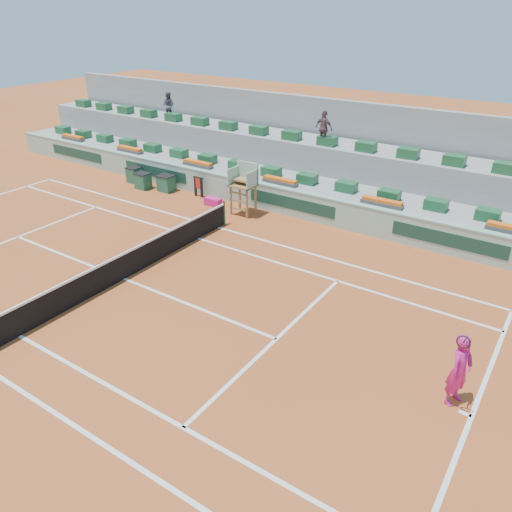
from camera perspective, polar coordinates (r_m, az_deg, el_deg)
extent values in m
plane|color=#98441D|center=(18.43, -14.84, -2.55)|extent=(90.00, 90.00, 0.00)
cube|color=#969693|center=(25.74, 2.81, 8.38)|extent=(36.00, 4.00, 1.20)
cube|color=#969693|center=(26.86, 4.65, 10.69)|extent=(36.00, 2.40, 2.60)
cube|color=#969693|center=(27.98, 6.39, 13.19)|extent=(36.00, 0.40, 4.40)
cube|color=#D31B78|center=(24.36, -4.93, 6.18)|extent=(0.86, 0.38, 0.38)
imported|color=#4E4F5B|center=(31.13, -9.98, 16.58)|extent=(0.90, 0.80, 1.55)
imported|color=brown|center=(24.83, 7.77, 14.27)|extent=(1.04, 0.58, 1.67)
cube|color=white|center=(13.52, 23.42, -16.45)|extent=(0.12, 10.97, 0.01)
cube|color=white|center=(21.95, -4.34, 3.28)|extent=(23.77, 0.12, 0.01)
cube|color=white|center=(16.50, -25.41, -8.25)|extent=(23.77, 0.12, 0.01)
cube|color=white|center=(20.99, -6.63, 2.01)|extent=(23.77, 0.12, 0.01)
cube|color=white|center=(23.26, -25.55, 1.99)|extent=(0.12, 8.23, 0.01)
cube|color=white|center=(14.83, 2.35, -9.46)|extent=(0.12, 8.23, 0.01)
cube|color=white|center=(18.43, -14.84, -2.54)|extent=(12.80, 0.12, 0.01)
cube|color=white|center=(13.53, 22.79, -16.27)|extent=(0.30, 0.12, 0.01)
cube|color=black|center=(18.22, -15.00, -1.29)|extent=(0.03, 11.87, 0.92)
cube|color=white|center=(17.99, -15.19, 0.10)|extent=(0.06, 11.87, 0.07)
cylinder|color=#1E4736|center=(22.07, -3.67, 4.96)|extent=(0.10, 0.10, 1.10)
cube|color=#94BAA6|center=(23.99, 0.06, 7.00)|extent=(36.00, 0.30, 1.20)
cube|color=#7FAB99|center=(23.78, 0.06, 8.42)|extent=(36.00, 0.34, 0.06)
cube|color=#153B2D|center=(32.62, -19.82, 10.96)|extent=(4.40, 0.02, 0.56)
cube|color=#153B2D|center=(27.82, -11.48, 9.42)|extent=(4.40, 0.02, 0.56)
cube|color=#153B2D|center=(22.86, 4.02, 6.03)|extent=(4.40, 0.02, 0.56)
cube|color=#153B2D|center=(20.59, 21.09, 1.74)|extent=(4.40, 0.02, 0.56)
cube|color=olive|center=(23.10, -2.89, 6.35)|extent=(0.08, 0.08, 1.35)
cube|color=olive|center=(22.61, -1.05, 5.91)|extent=(0.08, 0.08, 1.35)
cube|color=olive|center=(23.63, -1.88, 6.86)|extent=(0.08, 0.08, 1.35)
cube|color=olive|center=(23.15, -0.05, 6.43)|extent=(0.08, 0.08, 1.35)
cube|color=olive|center=(22.87, -1.49, 8.07)|extent=(1.10, 0.90, 0.08)
cube|color=#94BAA6|center=(23.01, -0.95, 9.53)|extent=(1.10, 0.08, 1.00)
cube|color=#94BAA6|center=(23.05, -2.57, 9.14)|extent=(0.06, 0.90, 0.80)
cube|color=#94BAA6|center=(22.48, -0.41, 8.70)|extent=(0.06, 0.90, 0.80)
cube|color=olive|center=(22.87, -1.35, 8.71)|extent=(0.80, 0.60, 0.08)
cube|color=olive|center=(22.97, -1.97, 5.38)|extent=(0.90, 0.08, 0.06)
cube|color=olive|center=(22.82, -1.98, 6.31)|extent=(0.90, 0.08, 0.06)
cube|color=olive|center=(22.70, -2.00, 7.14)|extent=(0.90, 0.08, 0.06)
cube|color=#1C542D|center=(35.64, -21.19, 13.30)|extent=(0.90, 0.60, 0.44)
cube|color=#1C542D|center=(34.06, -19.13, 13.05)|extent=(0.90, 0.60, 0.44)
cube|color=#1C542D|center=(32.53, -16.89, 12.76)|extent=(0.90, 0.60, 0.44)
cube|color=#1C542D|center=(31.05, -14.43, 12.42)|extent=(0.90, 0.60, 0.44)
cube|color=#1C542D|center=(29.63, -11.74, 12.02)|extent=(0.90, 0.60, 0.44)
cube|color=#1C542D|center=(28.28, -8.79, 11.55)|extent=(0.90, 0.60, 0.44)
cube|color=#1C542D|center=(27.01, -5.57, 11.01)|extent=(0.90, 0.60, 0.44)
cube|color=#1C542D|center=(25.83, -2.06, 10.37)|extent=(0.90, 0.60, 0.44)
cube|color=#1C542D|center=(24.76, 1.76, 9.63)|extent=(0.90, 0.60, 0.44)
cube|color=#1C542D|center=(23.81, 5.87, 8.79)|extent=(0.90, 0.60, 0.44)
cube|color=#1C542D|center=(22.99, 10.29, 7.82)|extent=(0.90, 0.60, 0.44)
cube|color=#1C542D|center=(22.33, 14.97, 6.75)|extent=(0.90, 0.60, 0.44)
cube|color=#1C542D|center=(21.83, 19.89, 5.56)|extent=(0.90, 0.60, 0.44)
cube|color=#1C542D|center=(21.50, 24.97, 4.29)|extent=(0.90, 0.60, 0.44)
cube|color=#1C542D|center=(36.49, -19.12, 16.17)|extent=(0.90, 0.60, 0.44)
cube|color=#1C542D|center=(34.95, -16.99, 16.04)|extent=(0.90, 0.60, 0.44)
cube|color=#1C542D|center=(33.45, -14.68, 15.87)|extent=(0.90, 0.60, 0.44)
cube|color=#1C542D|center=(32.01, -12.16, 15.66)|extent=(0.90, 0.60, 0.44)
cube|color=#1C542D|center=(30.64, -9.42, 15.40)|extent=(0.90, 0.60, 0.44)
cube|color=#1C542D|center=(29.33, -6.43, 15.07)|extent=(0.90, 0.60, 0.44)
cube|color=#1C542D|center=(28.11, -3.19, 14.67)|extent=(0.90, 0.60, 0.44)
cube|color=#1C542D|center=(26.99, 0.32, 14.19)|extent=(0.90, 0.60, 0.44)
cube|color=#1C542D|center=(25.96, 4.11, 13.61)|extent=(0.90, 0.60, 0.44)
cube|color=#1C542D|center=(25.06, 8.16, 12.92)|extent=(0.90, 0.60, 0.44)
cube|color=#1C542D|center=(24.28, 12.47, 12.11)|extent=(0.90, 0.60, 0.44)
cube|color=#1C542D|center=(23.65, 17.01, 11.18)|extent=(0.90, 0.60, 0.44)
cube|color=#1C542D|center=(23.18, 21.73, 10.14)|extent=(0.90, 0.60, 0.44)
cube|color=#1C542D|center=(22.87, 26.58, 8.99)|extent=(0.90, 0.60, 0.44)
cube|color=#4B4B4B|center=(33.63, -20.17, 12.48)|extent=(1.80, 0.36, 0.16)
cube|color=#E65913|center=(33.60, -20.21, 12.71)|extent=(1.70, 0.32, 0.12)
cube|color=#4B4B4B|center=(29.84, -14.20, 11.59)|extent=(1.80, 0.36, 0.16)
cube|color=#E65913|center=(29.81, -14.23, 11.85)|extent=(1.70, 0.32, 0.12)
cube|color=#4B4B4B|center=(26.46, -6.66, 10.30)|extent=(1.80, 0.36, 0.16)
cube|color=#E65913|center=(26.42, -6.68, 10.59)|extent=(1.70, 0.32, 0.12)
cube|color=#4B4B4B|center=(23.66, 2.77, 8.42)|extent=(1.80, 0.36, 0.16)
cube|color=#E65913|center=(23.61, 2.78, 8.74)|extent=(1.70, 0.32, 0.12)
cube|color=#4B4B4B|center=(21.66, 14.19, 5.82)|extent=(1.80, 0.36, 0.16)
cube|color=#E65913|center=(21.61, 14.23, 6.16)|extent=(1.70, 0.32, 0.12)
cube|color=#4B4B4B|center=(20.71, 27.13, 2.57)|extent=(1.80, 0.36, 0.16)
cube|color=#E65913|center=(20.66, 27.21, 2.92)|extent=(1.70, 0.32, 0.12)
cube|color=#1B523A|center=(26.61, -10.22, 8.16)|extent=(0.78, 0.67, 0.80)
cube|color=black|center=(26.48, -10.29, 9.01)|extent=(0.83, 0.72, 0.04)
cube|color=#1B523A|center=(27.23, -12.80, 8.35)|extent=(0.72, 0.62, 0.80)
cube|color=black|center=(27.10, -12.89, 9.19)|extent=(0.76, 0.66, 0.04)
cube|color=#1B523A|center=(28.33, -13.76, 8.97)|extent=(0.69, 0.59, 0.80)
cube|color=black|center=(28.21, -13.86, 9.78)|extent=(0.72, 0.63, 0.04)
cube|color=black|center=(25.65, -6.94, 7.91)|extent=(0.10, 0.10, 1.00)
cube|color=black|center=(25.41, -6.24, 7.76)|extent=(0.10, 0.10, 1.00)
cube|color=black|center=(25.37, -6.65, 8.90)|extent=(0.58, 0.08, 0.06)
cube|color=red|center=(25.45, -6.65, 8.25)|extent=(0.43, 0.04, 0.56)
imported|color=#D31B78|center=(13.16, 22.26, -11.97)|extent=(0.67, 0.82, 1.95)
cylinder|color=black|center=(12.30, 22.80, -8.81)|extent=(0.03, 0.35, 0.09)
torus|color=black|center=(12.08, 22.62, -9.07)|extent=(0.31, 0.08, 0.31)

